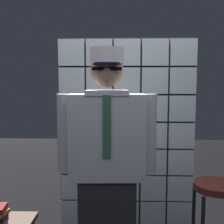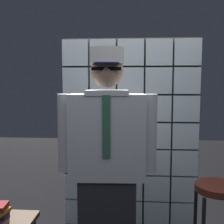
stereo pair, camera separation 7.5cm
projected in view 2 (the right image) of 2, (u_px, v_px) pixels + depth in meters
name	position (u px, v px, depth m)	size (l,w,h in m)	color
glass_block_wall	(130.00, 135.00, 3.12)	(1.48, 0.10, 2.06)	silver
standing_person	(107.00, 168.00, 2.13)	(0.73, 0.31, 1.82)	#28282D
bar_stool	(217.00, 212.00, 2.17)	(0.34, 0.34, 0.82)	#592319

